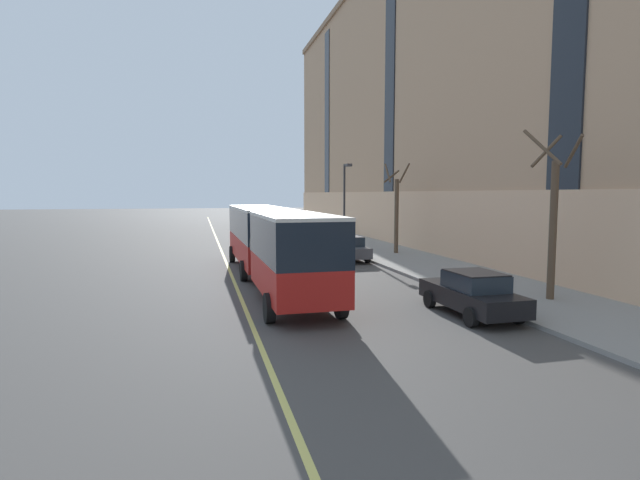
# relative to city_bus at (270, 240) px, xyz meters

# --- Properties ---
(ground_plane) EXTENTS (260.00, 260.00, 0.00)m
(ground_plane) POSITION_rel_city_bus_xyz_m (0.39, -4.76, -2.03)
(ground_plane) COLOR #4C4947
(sidewalk) EXTENTS (5.35, 160.00, 0.15)m
(sidewalk) POSITION_rel_city_bus_xyz_m (9.62, -1.76, -1.96)
(sidewalk) COLOR gray
(sidewalk) RESTS_ON ground
(city_bus) EXTENTS (2.98, 18.23, 3.49)m
(city_bus) POSITION_rel_city_bus_xyz_m (0.00, 0.00, 0.00)
(city_bus) COLOR red
(city_bus) RESTS_ON ground
(parked_car_darkgray_0) EXTENTS (2.07, 4.73, 1.56)m
(parked_car_darkgray_0) POSITION_rel_city_bus_xyz_m (5.79, 6.55, -1.25)
(parked_car_darkgray_0) COLOR #4C4C51
(parked_car_darkgray_0) RESTS_ON ground
(parked_car_champagne_2) EXTENTS (2.01, 4.43, 1.56)m
(parked_car_champagne_2) POSITION_rel_city_bus_xyz_m (5.75, 23.90, -1.25)
(parked_car_champagne_2) COLOR #BCAD89
(parked_car_champagne_2) RESTS_ON ground
(parked_car_black_4) EXTENTS (1.98, 4.59, 1.56)m
(parked_car_black_4) POSITION_rel_city_bus_xyz_m (5.87, -8.29, -1.25)
(parked_car_black_4) COLOR black
(parked_car_black_4) RESTS_ON ground
(street_tree_mid_block) EXTENTS (1.93, 1.74, 6.53)m
(street_tree_mid_block) POSITION_rel_city_bus_xyz_m (9.91, -7.15, 1.31)
(street_tree_mid_block) COLOR brown
(street_tree_mid_block) RESTS_ON sidewalk
(street_tree_far_uptown) EXTENTS (1.54, 1.46, 6.14)m
(street_tree_far_uptown) POSITION_rel_city_bus_xyz_m (9.91, 8.46, 1.13)
(street_tree_far_uptown) COLOR brown
(street_tree_far_uptown) RESTS_ON sidewalk
(street_lamp) EXTENTS (0.36, 1.48, 6.32)m
(street_lamp) POSITION_rel_city_bus_xyz_m (7.55, 12.80, 2.03)
(street_lamp) COLOR #2D2D30
(street_lamp) RESTS_ON sidewalk
(lane_centerline) EXTENTS (0.16, 140.00, 0.01)m
(lane_centerline) POSITION_rel_city_bus_xyz_m (-1.70, -1.76, -2.03)
(lane_centerline) COLOR #E0D66B
(lane_centerline) RESTS_ON ground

